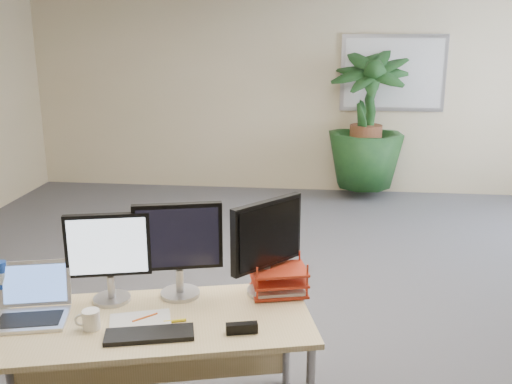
# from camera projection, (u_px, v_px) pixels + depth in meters

# --- Properties ---
(floor) EXTENTS (8.00, 8.00, 0.00)m
(floor) POSITION_uv_depth(u_px,v_px,m) (270.00, 344.00, 3.89)
(floor) COLOR #4B4B50
(floor) RESTS_ON ground
(back_wall) EXTENTS (7.00, 0.04, 2.70)m
(back_wall) POSITION_uv_depth(u_px,v_px,m) (297.00, 88.00, 7.35)
(back_wall) COLOR #C7B78D
(back_wall) RESTS_ON floor
(whiteboard) EXTENTS (1.30, 0.04, 0.95)m
(whiteboard) POSITION_uv_depth(u_px,v_px,m) (393.00, 73.00, 7.13)
(whiteboard) COLOR #AFAFB4
(whiteboard) RESTS_ON back_wall
(desk) EXTENTS (1.80, 1.10, 0.65)m
(desk) POSITION_uv_depth(u_px,v_px,m) (148.00, 334.00, 3.01)
(desk) COLOR #DAC080
(desk) RESTS_ON floor
(floor_plant) EXTENTS (0.98, 0.98, 1.50)m
(floor_plant) POSITION_uv_depth(u_px,v_px,m) (365.00, 140.00, 7.13)
(floor_plant) COLOR #153B19
(floor_plant) RESTS_ON floor
(monitor_left) EXTENTS (0.44, 0.20, 0.49)m
(monitor_left) POSITION_uv_depth(u_px,v_px,m) (109.00, 252.00, 3.02)
(monitor_left) COLOR #A8A7AC
(monitor_left) RESTS_ON desk
(monitor_right) EXTENTS (0.47, 0.22, 0.53)m
(monitor_right) POSITION_uv_depth(u_px,v_px,m) (178.00, 244.00, 3.07)
(monitor_right) COLOR #A8A7AC
(monitor_right) RESTS_ON desk
(monitor_dark) EXTENTS (0.35, 0.39, 0.54)m
(monitor_dark) POSITION_uv_depth(u_px,v_px,m) (267.00, 241.00, 3.10)
(monitor_dark) COLOR #A8A7AC
(monitor_dark) RESTS_ON desk
(laptop) EXTENTS (0.43, 0.39, 0.26)m
(laptop) POSITION_uv_depth(u_px,v_px,m) (32.00, 305.00, 2.91)
(laptop) COLOR silver
(laptop) RESTS_ON desk
(keyboard) EXTENTS (0.44, 0.24, 0.02)m
(keyboard) POSITION_uv_depth(u_px,v_px,m) (149.00, 335.00, 2.72)
(keyboard) COLOR black
(keyboard) RESTS_ON desk
(coffee_mug) EXTENTS (0.13, 0.09, 0.10)m
(coffee_mug) POSITION_uv_depth(u_px,v_px,m) (91.00, 319.00, 2.79)
(coffee_mug) COLOR white
(coffee_mug) RESTS_ON desk
(spiral_notebook) EXTENTS (0.36, 0.31, 0.01)m
(spiral_notebook) POSITION_uv_depth(u_px,v_px,m) (140.00, 323.00, 2.84)
(spiral_notebook) COLOR silver
(spiral_notebook) RESTS_ON desk
(orange_pen) EXTENTS (0.11, 0.10, 0.01)m
(orange_pen) POSITION_uv_depth(u_px,v_px,m) (145.00, 317.00, 2.88)
(orange_pen) COLOR orange
(orange_pen) RESTS_ON spiral_notebook
(yellow_highlighter) EXTENTS (0.11, 0.05, 0.01)m
(yellow_highlighter) POSITION_uv_depth(u_px,v_px,m) (175.00, 321.00, 2.86)
(yellow_highlighter) COLOR yellow
(yellow_highlighter) RESTS_ON desk
(water_bottle) EXTENTS (0.07, 0.07, 0.26)m
(water_bottle) POSITION_uv_depth(u_px,v_px,m) (3.00, 286.00, 2.98)
(water_bottle) COLOR white
(water_bottle) RESTS_ON desk
(letter_tray) EXTENTS (0.35, 0.29, 0.14)m
(letter_tray) POSITION_uv_depth(u_px,v_px,m) (279.00, 282.00, 3.16)
(letter_tray) COLOR #B72D16
(letter_tray) RESTS_ON desk
(stapler) EXTENTS (0.16, 0.08, 0.05)m
(stapler) POSITION_uv_depth(u_px,v_px,m) (242.00, 328.00, 2.75)
(stapler) COLOR black
(stapler) RESTS_ON desk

